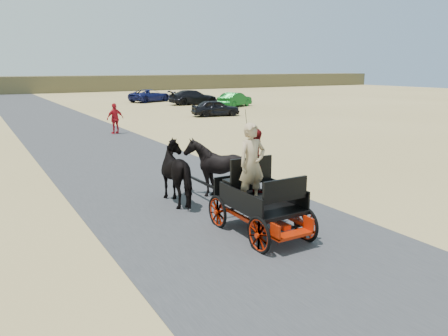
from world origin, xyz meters
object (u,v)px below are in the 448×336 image
horse_left (181,173)px  car_d (150,96)px  carriage (260,218)px  car_c (194,97)px  horse_right (216,168)px  car_b (235,100)px  car_a (216,108)px  pedestrian (115,119)px

horse_left → car_d: 37.00m
carriage → car_c: 35.38m
horse_left → car_d: (12.47, 34.84, -0.17)m
horse_left → horse_right: horse_right is taller
carriage → car_b: size_ratio=0.59×
car_a → horse_left: bearing=158.5°
pedestrian → car_d: bearing=-126.6°
carriage → pedestrian: pedestrian is taller
car_c → car_d: 6.08m
horse_left → horse_right: size_ratio=1.18×
car_b → carriage: bearing=123.6°
car_b → car_c: car_c is taller
car_a → car_b: (5.67, 6.32, 0.04)m
horse_left → car_b: bearing=-124.6°
car_c → car_d: size_ratio=1.03×
car_a → car_c: size_ratio=0.74×
carriage → car_d: size_ratio=0.49×
horse_right → pedestrian: (1.16, 13.66, 0.01)m
horse_right → car_d: bearing=-108.1°
horse_right → car_d: (11.37, 34.84, -0.17)m
car_c → car_a: bearing=167.8°
horse_left → car_d: size_ratio=0.41×
car_c → car_d: (-2.52, 5.54, -0.05)m
car_b → horse_right: bearing=121.6°
car_b → car_d: (-4.85, 9.73, 0.00)m
horse_right → car_b: horse_right is taller
pedestrian → car_b: pedestrian is taller
car_b → horse_left: bearing=119.8°
car_a → car_c: car_c is taller
horse_left → horse_right: 1.10m
carriage → car_a: bearing=63.0°
car_a → car_b: car_b is taller
pedestrian → car_a: pedestrian is taller
horse_left → pedestrian: size_ratio=1.16×
car_b → car_c: (-2.33, 4.19, 0.05)m
horse_right → car_c: horse_right is taller
pedestrian → horse_left: bearing=69.7°
horse_right → car_c: bearing=-115.4°
car_c → horse_left: bearing=158.4°
horse_right → horse_left: bearing=0.0°
pedestrian → carriage: bearing=73.3°
car_d → horse_right: bearing=138.6°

